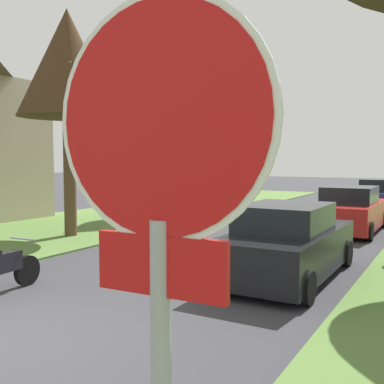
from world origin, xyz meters
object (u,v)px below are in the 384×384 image
object	(u,v)px
street_tree_left_mid_b	(170,89)
parked_sedan_red	(350,211)
street_tree_left_mid_a	(68,65)
parked_sedan_navy	(381,197)
parked_sedan_black	(287,244)
stop_sign_near	(160,250)

from	to	relation	value
street_tree_left_mid_b	parked_sedan_red	size ratio (longest dim) A/B	1.62
street_tree_left_mid_a	parked_sedan_navy	world-z (taller)	street_tree_left_mid_a
parked_sedan_black	stop_sign_near	bearing A→B (deg)	-74.72
street_tree_left_mid_b	street_tree_left_mid_a	bearing A→B (deg)	-90.06
street_tree_left_mid_a	parked_sedan_red	size ratio (longest dim) A/B	1.62
street_tree_left_mid_a	parked_sedan_red	bearing A→B (deg)	36.28
street_tree_left_mid_b	parked_sedan_black	bearing A→B (deg)	-44.00
street_tree_left_mid_a	parked_sedan_black	world-z (taller)	street_tree_left_mid_a
stop_sign_near	street_tree_left_mid_b	world-z (taller)	street_tree_left_mid_b
street_tree_left_mid_a	parked_sedan_navy	bearing A→B (deg)	58.16
street_tree_left_mid_b	parked_sedan_black	world-z (taller)	street_tree_left_mid_b
stop_sign_near	parked_sedan_navy	bearing A→B (deg)	95.72
street_tree_left_mid_a	parked_sedan_navy	distance (m)	15.29
street_tree_left_mid_b	parked_sedan_red	distance (m)	8.96
parked_sedan_navy	parked_sedan_red	bearing A→B (deg)	-90.65
stop_sign_near	parked_sedan_navy	distance (m)	21.96
street_tree_left_mid_b	parked_sedan_black	distance (m)	11.67
street_tree_left_mid_a	parked_sedan_navy	size ratio (longest dim) A/B	1.62
parked_sedan_black	street_tree_left_mid_b	bearing A→B (deg)	136.00
stop_sign_near	street_tree_left_mid_a	bearing A→B (deg)	136.22
parked_sedan_red	stop_sign_near	bearing A→B (deg)	-81.43
stop_sign_near	street_tree_left_mid_a	size ratio (longest dim) A/B	0.42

